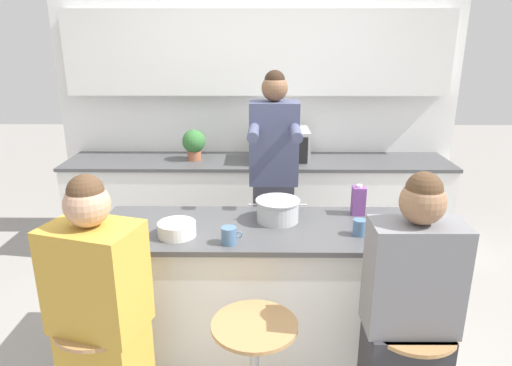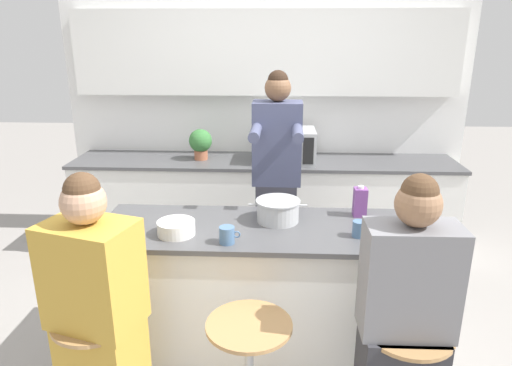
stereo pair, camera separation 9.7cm
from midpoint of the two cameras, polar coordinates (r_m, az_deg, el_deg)
name	(u,v)px [view 2 (the right image)]	position (r m, az deg, el deg)	size (l,w,h in m)	color
ground_plane	(256,354)	(3.17, 0.87, -20.60)	(16.00, 16.00, 0.00)	gray
wall_back	(265,84)	(4.37, 1.82, 12.28)	(3.78, 0.22, 2.70)	white
back_counter	(264,205)	(4.33, 1.61, -2.76)	(3.51, 0.62, 0.88)	white
kitchen_island	(255,293)	(2.91, 0.92, -13.55)	(1.87, 0.67, 0.90)	black
bar_stool_leftmost	(101,365)	(2.58, -17.67, -20.84)	(0.42, 0.42, 0.67)	tan
person_cooking	(276,195)	(3.29, 3.40, -1.49)	(0.35, 0.54, 1.76)	#383842
person_wrapped_blanket	(98,320)	(2.39, -18.00, -16.03)	(0.48, 0.39, 1.42)	gold
person_seated_near	(403,333)	(2.35, 19.11, -17.28)	(0.42, 0.27, 1.43)	#333338
cooking_pot	(278,211)	(2.76, 3.76, -3.46)	(0.35, 0.27, 0.13)	#B7BABC
fruit_bowl	(176,228)	(2.62, -8.90, -5.57)	(0.21, 0.21, 0.08)	white
coffee_cup_near	(359,229)	(2.63, 13.82, -5.60)	(0.11, 0.08, 0.09)	#4C7099
coffee_cup_far	(227,235)	(2.48, -2.51, -6.53)	(0.12, 0.08, 0.09)	#4C7099
banana_bunch	(386,242)	(2.56, 16.99, -7.13)	(0.16, 0.11, 0.05)	yellow
juice_carton	(360,202)	(2.91, 13.81, -2.31)	(0.08, 0.08, 0.20)	#7A428E
microwave	(287,146)	(4.13, 4.54, 4.69)	(0.51, 0.40, 0.29)	#B2B5B7
potted_plant	(201,142)	(4.21, -6.29, 5.07)	(0.21, 0.21, 0.28)	#A86042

